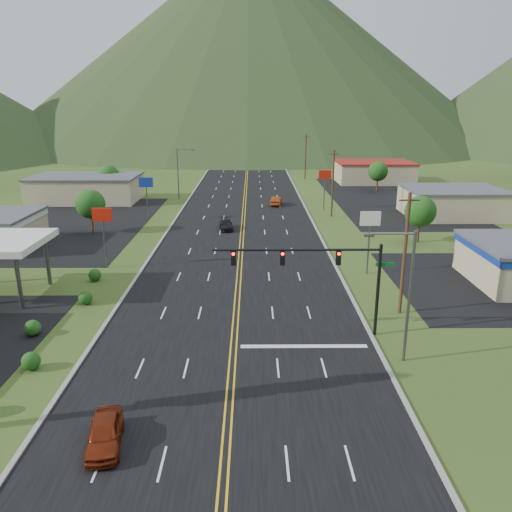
{
  "coord_description": "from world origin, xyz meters",
  "views": [
    {
      "loc": [
        1.35,
        -19.95,
        16.52
      ],
      "look_at": [
        1.65,
        19.4,
        4.5
      ],
      "focal_mm": 35.0,
      "sensor_mm": 36.0,
      "label": 1
    }
  ],
  "objects_px": {
    "traffic_signal": "(324,267)",
    "car_red_far": "(276,201)",
    "streetlight_west": "(180,170)",
    "streetlight_east": "(405,288)",
    "car_dark_mid": "(226,225)",
    "car_red_near": "(105,434)"
  },
  "relations": [
    {
      "from": "streetlight_east",
      "to": "car_red_near",
      "type": "bearing_deg",
      "value": -153.39
    },
    {
      "from": "streetlight_east",
      "to": "car_red_far",
      "type": "relative_size",
      "value": 2.04
    },
    {
      "from": "traffic_signal",
      "to": "car_dark_mid",
      "type": "xyz_separation_m",
      "value": [
        -8.72,
        32.56,
        -4.71
      ]
    },
    {
      "from": "streetlight_west",
      "to": "car_red_far",
      "type": "height_order",
      "value": "streetlight_west"
    },
    {
      "from": "traffic_signal",
      "to": "streetlight_west",
      "type": "xyz_separation_m",
      "value": [
        -18.16,
        56.0,
        -0.15
      ]
    },
    {
      "from": "car_red_near",
      "to": "car_red_far",
      "type": "height_order",
      "value": "car_red_far"
    },
    {
      "from": "traffic_signal",
      "to": "car_red_far",
      "type": "xyz_separation_m",
      "value": [
        -1.04,
        49.7,
        -4.6
      ]
    },
    {
      "from": "streetlight_east",
      "to": "car_red_far",
      "type": "height_order",
      "value": "streetlight_east"
    },
    {
      "from": "car_dark_mid",
      "to": "car_red_far",
      "type": "bearing_deg",
      "value": 59.64
    },
    {
      "from": "streetlight_east",
      "to": "car_dark_mid",
      "type": "height_order",
      "value": "streetlight_east"
    },
    {
      "from": "traffic_signal",
      "to": "car_dark_mid",
      "type": "bearing_deg",
      "value": 105.0
    },
    {
      "from": "traffic_signal",
      "to": "car_red_near",
      "type": "xyz_separation_m",
      "value": [
        -12.55,
        -12.63,
        -4.63
      ]
    },
    {
      "from": "car_red_far",
      "to": "car_dark_mid",
      "type": "bearing_deg",
      "value": 74.6
    },
    {
      "from": "streetlight_west",
      "to": "streetlight_east",
      "type": "bearing_deg",
      "value": -69.14
    },
    {
      "from": "traffic_signal",
      "to": "car_dark_mid",
      "type": "height_order",
      "value": "traffic_signal"
    },
    {
      "from": "car_dark_mid",
      "to": "car_red_near",
      "type": "bearing_deg",
      "value": -101.04
    },
    {
      "from": "traffic_signal",
      "to": "streetlight_west",
      "type": "relative_size",
      "value": 1.46
    },
    {
      "from": "traffic_signal",
      "to": "streetlight_west",
      "type": "distance_m",
      "value": 58.88
    },
    {
      "from": "traffic_signal",
      "to": "streetlight_west",
      "type": "bearing_deg",
      "value": 107.97
    },
    {
      "from": "streetlight_east",
      "to": "car_red_near",
      "type": "relative_size",
      "value": 2.19
    },
    {
      "from": "car_dark_mid",
      "to": "car_red_far",
      "type": "distance_m",
      "value": 18.79
    },
    {
      "from": "traffic_signal",
      "to": "car_red_far",
      "type": "height_order",
      "value": "traffic_signal"
    }
  ]
}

